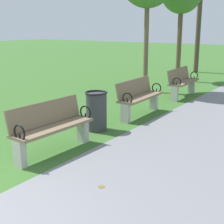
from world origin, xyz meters
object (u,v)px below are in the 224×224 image
(park_bench_3, at_px, (139,96))
(trash_bin, at_px, (96,111))
(park_bench_4, at_px, (182,82))
(park_bench_2, at_px, (52,126))

(park_bench_3, height_order, trash_bin, park_bench_3)
(park_bench_3, relative_size, park_bench_4, 1.00)
(park_bench_2, bearing_deg, trash_bin, 95.70)
(park_bench_2, distance_m, park_bench_4, 5.75)
(park_bench_2, height_order, trash_bin, park_bench_2)
(park_bench_3, bearing_deg, park_bench_4, 90.00)
(park_bench_3, bearing_deg, park_bench_2, -90.00)
(park_bench_4, bearing_deg, park_bench_2, -90.00)
(park_bench_2, relative_size, trash_bin, 1.93)
(park_bench_4, bearing_deg, park_bench_3, -90.00)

